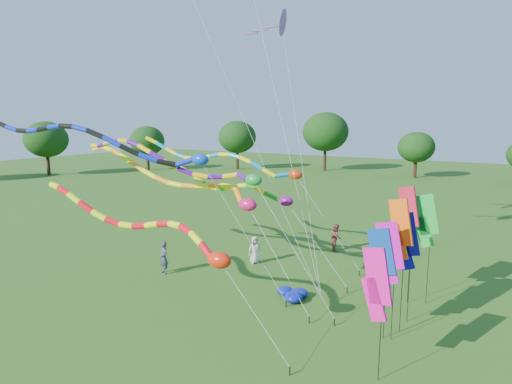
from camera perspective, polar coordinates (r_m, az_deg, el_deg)
The scene contains 20 objects.
ground at distance 18.00m, azimuth -4.18°, elevation -17.91°, with size 160.00×160.00×0.00m, color #275A17.
tree_ring at distance 20.73m, azimuth -13.81°, elevation 1.53°, with size 123.47×119.61×9.70m.
tube_kite_red at distance 17.74m, azimuth -13.53°, elevation -4.91°, with size 12.70×1.27×5.91m.
tube_kite_orange at distance 22.38m, azimuth -10.39°, elevation 1.82°, with size 15.67×2.54×7.39m.
tube_kite_purple at distance 20.44m, azimuth -9.95°, elevation 3.83°, with size 14.02×1.26×7.95m.
tube_kite_blue at distance 21.93m, azimuth -19.03°, elevation 6.18°, with size 16.12×3.25×8.86m.
tube_kite_cyan at distance 24.84m, azimuth -2.97°, elevation 4.01°, with size 13.44×1.75×7.71m.
tube_kite_green at distance 22.87m, azimuth -2.60°, elevation 0.62°, with size 11.38×1.04×6.48m.
delta_kite_high_c at distance 23.31m, azimuth 3.37°, elevation 21.61°, with size 6.13×4.00×14.08m.
banner_pole_orange at distance 17.43m, azimuth 18.62°, elevation -4.84°, with size 1.11×0.50×5.38m.
banner_pole_red at distance 20.37m, azimuth 19.59°, elevation -2.71°, with size 1.10×0.52×5.43m.
banner_pole_blue_a at distance 16.93m, azimuth 16.27°, elevation -8.63°, with size 1.16×0.12×4.38m.
banner_pole_blue_b at distance 18.55m, azimuth 19.30°, elevation -6.26°, with size 1.16×0.15×4.67m.
banner_pole_green at distance 20.58m, azimuth 21.66°, elevation -3.65°, with size 1.16×0.22×5.10m.
banner_pole_magenta_a at distance 16.85m, azimuth 17.29°, elevation -7.83°, with size 1.16×0.11×4.65m.
banner_pole_magenta_b at distance 14.32m, azimuth 15.73°, elevation -11.83°, with size 1.12×0.45×4.43m.
blue_nylon_heap at distance 20.93m, azimuth 4.24°, elevation -13.12°, with size 1.23×1.19×0.49m.
person_a at distance 25.17m, azimuth -0.17°, elevation -7.72°, with size 0.79×0.51×1.61m, color beige.
person_b at distance 24.05m, azimuth -12.21°, elevation -8.53°, with size 0.66×0.43×1.81m, color #3A4152.
person_c at distance 27.93m, azimuth 10.64°, elevation -5.97°, with size 0.85×0.67×1.76m, color brown.
Camera 1 is at (9.25, -13.01, 8.32)m, focal length 30.00 mm.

